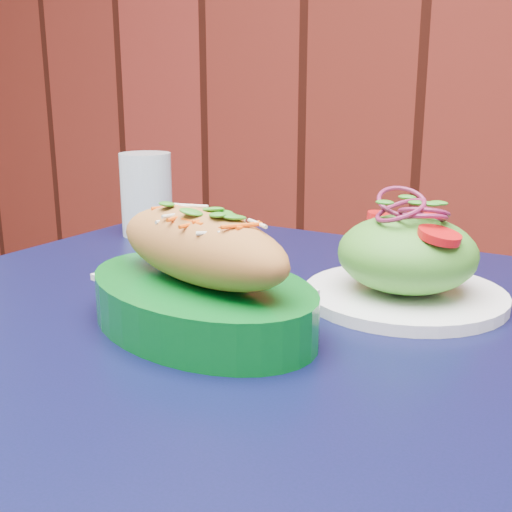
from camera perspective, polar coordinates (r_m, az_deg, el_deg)
The scene contains 4 objects.
cafe_table at distance 0.64m, azimuth -2.09°, elevation -13.58°, with size 0.81×0.81×0.75m.
banh_mi_basket at distance 0.59m, azimuth -4.95°, elevation -2.03°, with size 0.30×0.24×0.12m.
salad_plate at distance 0.68m, azimuth 13.25°, elevation -0.51°, with size 0.21×0.21×0.11m.
water_glass at distance 0.97m, azimuth -9.71°, elevation 5.42°, with size 0.08×0.08×0.12m, color silver.
Camera 1 is at (0.16, 1.00, 0.97)m, focal length 45.00 mm.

